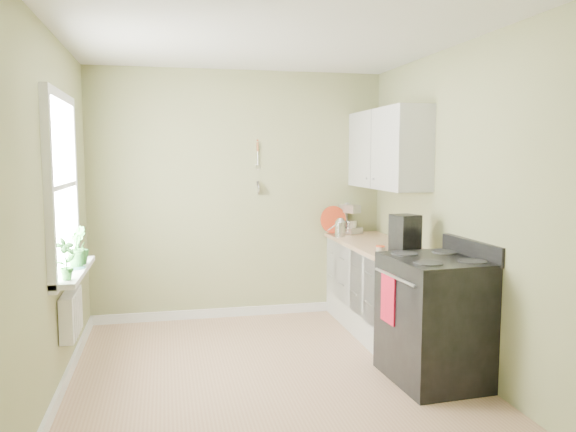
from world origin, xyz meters
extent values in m
cube|color=tan|center=(0.00, 0.00, -0.01)|extent=(3.20, 3.60, 0.02)
cube|color=white|center=(0.00, 0.00, 2.71)|extent=(3.20, 3.60, 0.02)
cube|color=#9A9C6A|center=(0.00, 1.81, 1.35)|extent=(3.20, 0.02, 2.70)
cube|color=#9A9C6A|center=(-1.61, 0.00, 1.35)|extent=(0.02, 3.60, 2.70)
cube|color=#9A9C6A|center=(1.61, 0.00, 1.35)|extent=(0.02, 3.60, 2.70)
cube|color=silver|center=(1.30, 1.00, 0.43)|extent=(0.60, 1.60, 0.87)
cube|color=tan|center=(1.29, 1.00, 0.89)|extent=(0.64, 1.60, 0.04)
cube|color=silver|center=(1.43, 1.10, 1.85)|extent=(0.35, 1.40, 0.80)
cube|color=white|center=(-1.59, 0.30, 1.55)|extent=(0.02, 1.00, 1.30)
cube|color=white|center=(-1.57, 0.30, 2.24)|extent=(0.06, 1.14, 0.07)
cube|color=white|center=(-1.57, 0.30, 0.86)|extent=(0.06, 1.14, 0.07)
cube|color=white|center=(-1.57, 0.30, 1.55)|extent=(0.04, 1.00, 0.04)
cube|color=white|center=(-1.51, 0.30, 0.88)|extent=(0.18, 1.14, 0.04)
cube|color=white|center=(-1.54, 0.25, 0.55)|extent=(0.12, 0.50, 0.35)
cylinder|color=tan|center=(0.20, 1.78, 1.88)|extent=(0.02, 0.02, 0.10)
cylinder|color=silver|center=(0.20, 1.78, 1.76)|extent=(0.01, 0.01, 0.16)
cylinder|color=silver|center=(0.20, 1.78, 1.42)|extent=(0.01, 0.14, 0.14)
cube|color=black|center=(1.27, -0.32, 0.48)|extent=(0.74, 0.85, 0.96)
cube|color=black|center=(1.27, -0.32, 0.97)|extent=(0.74, 0.85, 0.03)
cube|color=black|center=(1.58, -0.32, 1.04)|extent=(0.11, 0.81, 0.15)
cylinder|color=#B2B2B7|center=(0.92, -0.32, 0.85)|extent=(0.06, 0.66, 0.02)
cube|color=#A51228|center=(0.92, -0.22, 0.66)|extent=(0.03, 0.23, 0.40)
cube|color=#B2B2B7|center=(1.24, 1.72, 0.95)|extent=(0.27, 0.32, 0.07)
cube|color=#B2B2B7|center=(1.24, 1.84, 1.07)|extent=(0.13, 0.11, 0.20)
cube|color=#B2B2B7|center=(1.24, 1.74, 1.19)|extent=(0.22, 0.29, 0.09)
sphere|color=#B2B2B7|center=(1.24, 1.84, 1.21)|extent=(0.11, 0.11, 0.11)
cylinder|color=silver|center=(1.24, 1.67, 1.00)|extent=(0.15, 0.15, 0.12)
cylinder|color=silver|center=(1.05, 1.46, 0.99)|extent=(0.12, 0.12, 0.16)
cone|color=silver|center=(1.05, 1.46, 1.09)|extent=(0.12, 0.12, 0.04)
cylinder|color=silver|center=(0.96, 1.46, 1.02)|extent=(0.11, 0.04, 0.08)
cube|color=black|center=(1.28, 0.30, 1.09)|extent=(0.24, 0.26, 0.35)
cylinder|color=black|center=(1.25, 0.30, 0.98)|extent=(0.11, 0.11, 0.12)
cylinder|color=red|center=(1.05, 1.72, 1.07)|extent=(0.32, 0.10, 0.31)
cylinder|color=#B5A48C|center=(1.05, 0.30, 0.95)|extent=(0.07, 0.07, 0.07)
cylinder|color=red|center=(1.05, 0.30, 0.99)|extent=(0.08, 0.08, 0.01)
imported|color=#2F782E|center=(-1.50, -0.12, 1.05)|extent=(0.19, 0.19, 0.31)
imported|color=#2F782E|center=(-1.50, 0.37, 1.06)|extent=(0.16, 0.19, 0.33)
imported|color=#2F782E|center=(-1.50, 0.48, 1.05)|extent=(0.22, 0.22, 0.29)
camera|label=1|loc=(-0.80, -4.30, 1.78)|focal=35.00mm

